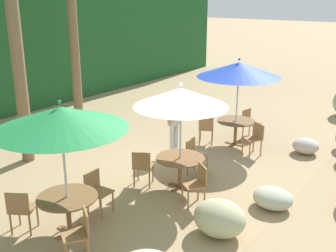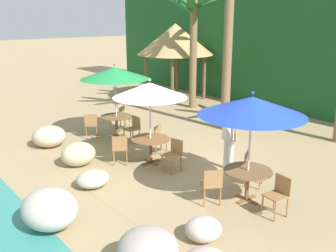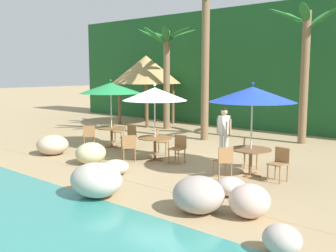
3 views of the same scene
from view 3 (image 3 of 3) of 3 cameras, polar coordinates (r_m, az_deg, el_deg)
ground_plane at (r=12.72m, az=0.29°, el=-4.94°), size 120.00×120.00×0.00m
terrace_deck at (r=12.72m, az=0.29°, el=-4.92°), size 18.00×5.20×0.01m
foliage_backdrop at (r=20.12m, az=17.36°, el=8.00°), size 28.00×2.40×6.00m
rock_seawall at (r=9.35m, az=-1.91°, el=-7.25°), size 16.21×3.14×1.03m
umbrella_green at (r=14.80m, az=-8.27°, el=5.45°), size 2.31×2.31×2.53m
dining_table_green at (r=14.95m, az=-8.15°, el=-0.71°), size 1.10×1.10×0.74m
chair_green_seaward at (r=14.45m, az=-5.52°, el=-1.37°), size 0.45×0.45×0.87m
chair_green_inland at (r=15.80m, az=-7.55°, el=-0.61°), size 0.58×0.58×0.87m
chair_green_left at (r=14.80m, az=-11.36°, el=-1.27°), size 0.59×0.59×0.87m
umbrella_white at (r=12.44m, az=-1.93°, el=4.63°), size 2.05×2.05×2.44m
dining_table_white at (r=12.61m, az=-1.90°, el=-2.21°), size 1.10×1.10×0.74m
chair_white_seaward at (r=12.21m, az=1.53°, el=-3.02°), size 0.46×0.46×0.87m
chair_white_inland at (r=13.46m, az=-1.21°, el=-2.01°), size 0.57×0.56×0.87m
chair_white_left at (r=12.41m, az=-5.67°, el=-2.88°), size 0.59×0.59×0.87m
umbrella_blue at (r=10.77m, az=12.10°, el=4.48°), size 2.34×2.34×2.54m
dining_table_blue at (r=10.98m, az=11.86°, el=-3.88°), size 1.10×1.10×0.74m
chair_blue_seaward at (r=10.61m, az=15.86°, el=-4.97°), size 0.47×0.48×0.87m
chair_blue_inland at (r=11.83m, az=11.46°, el=-3.53°), size 0.58×0.57×0.87m
chair_blue_left at (r=10.52m, az=8.08°, el=-4.86°), size 0.58×0.58×0.87m
palm_tree_nearest at (r=19.53m, az=-0.22°, el=9.65°), size 2.91×2.85×4.93m
palm_tree_second at (r=16.42m, az=5.43°, el=13.85°), size 2.92×2.97×6.73m
palm_tree_third at (r=16.33m, az=19.21°, el=9.65°), size 2.73×2.88×5.29m
palapa_hut at (r=21.45m, az=-3.19°, el=8.10°), size 3.74×3.74×3.69m
waiter_in_white at (r=12.62m, az=8.08°, el=-0.57°), size 0.52×0.37×1.70m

